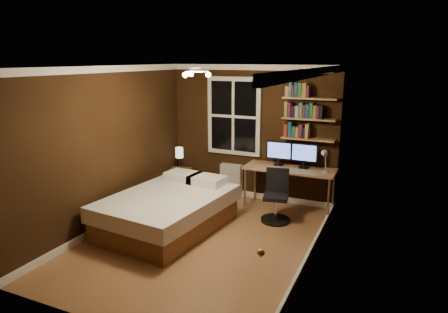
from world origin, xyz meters
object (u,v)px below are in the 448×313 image
at_px(bed, 169,210).
at_px(radiator, 231,180).
at_px(monitor_right, 304,156).
at_px(nightstand, 180,181).
at_px(desk, 290,171).
at_px(office_chair, 276,202).
at_px(desk_lamp, 325,161).
at_px(bedside_lamp, 179,158).
at_px(monitor_left, 279,153).

xyz_separation_m(bed, radiator, (0.29, 1.81, 0.02)).
xyz_separation_m(radiator, monitor_right, (1.42, -0.12, 0.66)).
xyz_separation_m(bed, monitor_right, (1.71, 1.69, 0.67)).
xyz_separation_m(nightstand, desk, (2.20, 0.04, 0.45)).
distance_m(nightstand, office_chair, 2.23).
bearing_deg(bed, office_chair, 40.30).
bearing_deg(monitor_right, radiator, 175.01).
bearing_deg(radiator, desk_lamp, -10.60).
bearing_deg(radiator, desk, -9.63).
height_order(bed, nightstand, bed).
height_order(bedside_lamp, desk_lamp, desk_lamp).
xyz_separation_m(monitor_left, office_chair, (0.18, -0.70, -0.66)).
relative_size(bed, desk_lamp, 4.98).
height_order(bed, desk_lamp, desk_lamp).
height_order(monitor_right, office_chair, monitor_right).
bearing_deg(radiator, office_chair, -35.54).
distance_m(nightstand, monitor_left, 2.11).
distance_m(nightstand, bedside_lamp, 0.46).
bearing_deg(bedside_lamp, monitor_left, 3.42).
height_order(monitor_left, desk_lamp, desk_lamp).
height_order(desk, monitor_left, monitor_left).
height_order(nightstand, bedside_lamp, bedside_lamp).
relative_size(bedside_lamp, desk_lamp, 0.99).
distance_m(radiator, desk_lamp, 1.96).
height_order(radiator, desk, desk).
height_order(nightstand, office_chair, office_chair).
xyz_separation_m(nightstand, monitor_right, (2.42, 0.12, 0.73)).
bearing_deg(office_chair, radiator, 133.15).
relative_size(bedside_lamp, monitor_right, 0.94).
xyz_separation_m(bedside_lamp, desk_lamp, (2.81, -0.10, 0.27)).
bearing_deg(monitor_left, desk, -19.29).
bearing_deg(nightstand, monitor_left, -9.83).
height_order(bedside_lamp, monitor_right, monitor_right).
bearing_deg(bed, desk_lamp, 40.79).
height_order(radiator, office_chair, office_chair).
bearing_deg(desk, nightstand, -178.99).
xyz_separation_m(bedside_lamp, office_chair, (2.15, -0.58, -0.39)).
bearing_deg(desk, desk_lamp, -12.47).
bearing_deg(desk, monitor_right, 19.58).
distance_m(radiator, monitor_left, 1.18).
xyz_separation_m(monitor_right, office_chair, (-0.27, -0.70, -0.66)).
xyz_separation_m(radiator, office_chair, (1.15, -0.82, -0.00)).
distance_m(bed, desk_lamp, 2.65).
bearing_deg(radiator, bed, -99.09).
bearing_deg(bed, nightstand, 120.11).
distance_m(monitor_left, monitor_right, 0.45).
relative_size(bed, bedside_lamp, 5.04).
height_order(nightstand, desk_lamp, desk_lamp).
relative_size(nightstand, bedside_lamp, 1.11).
bearing_deg(nightstand, radiator, 0.32).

